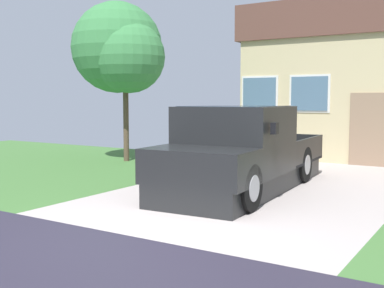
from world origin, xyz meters
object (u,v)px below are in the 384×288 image
at_px(pickup_truck, 238,154).
at_px(front_yard_tree, 121,51).
at_px(person_with_hat, 182,144).
at_px(handbag, 168,183).
at_px(wheeled_trash_bin, 205,140).

height_order(pickup_truck, front_yard_tree, front_yard_tree).
bearing_deg(front_yard_tree, pickup_truck, -26.16).
relative_size(person_with_hat, front_yard_tree, 0.35).
relative_size(pickup_truck, front_yard_tree, 1.14).
bearing_deg(handbag, wheeled_trash_bin, 111.48).
xyz_separation_m(handbag, wheeled_trash_bin, (-1.77, 4.50, 0.50)).
bearing_deg(front_yard_tree, person_with_hat, -34.15).
height_order(person_with_hat, wheeled_trash_bin, person_with_hat).
xyz_separation_m(pickup_truck, person_with_hat, (-1.28, -0.10, 0.14)).
height_order(front_yard_tree, wheeled_trash_bin, front_yard_tree).
bearing_deg(person_with_hat, front_yard_tree, 163.63).
relative_size(pickup_truck, person_with_hat, 3.25).
height_order(handbag, front_yard_tree, front_yard_tree).
distance_m(handbag, front_yard_tree, 5.78).
bearing_deg(pickup_truck, wheeled_trash_bin, -55.73).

